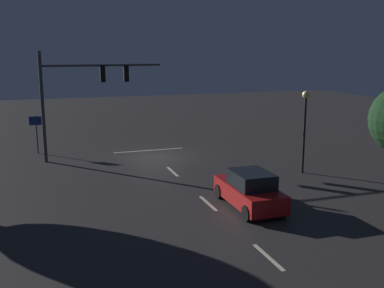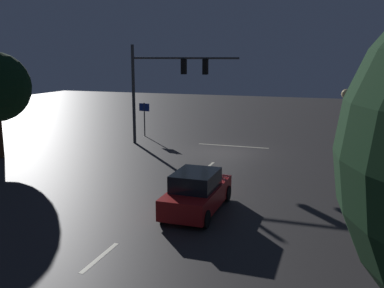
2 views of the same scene
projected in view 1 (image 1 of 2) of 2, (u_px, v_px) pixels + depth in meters
The scene contains 9 objects.
ground_plane at pixel (156, 157), 30.98m from camera, with size 80.00×80.00×0.00m, color #2D2B2B.
traffic_signal_assembly at pixel (81, 87), 29.43m from camera, with size 7.69×0.47×6.96m.
lane_dash_far at pixel (173, 172), 27.27m from camera, with size 2.20×0.16×0.01m, color beige.
lane_dash_mid at pixel (208, 203), 21.69m from camera, with size 2.20×0.16×0.01m, color beige.
lane_dash_near at pixel (268, 257), 16.12m from camera, with size 2.20×0.16×0.01m, color beige.
stop_bar at pixel (149, 150), 32.92m from camera, with size 5.00×0.16×0.01m, color beige.
car_approaching at pixel (250, 190), 21.03m from camera, with size 1.91×4.37×1.70m.
street_lamp_left_kerb at pixel (305, 115), 26.37m from camera, with size 0.44×0.44×4.77m.
route_sign at pixel (36, 126), 31.66m from camera, with size 0.90×0.20×2.62m.
Camera 1 is at (7.26, 29.38, 7.12)m, focal length 43.44 mm.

